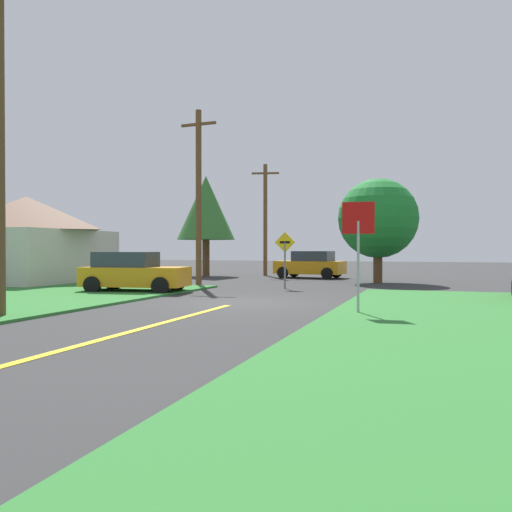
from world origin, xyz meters
TOP-DOWN VIEW (x-y plane):
  - ground_plane at (0.00, 0.00)m, footprint 120.00×120.00m
  - lane_stripe_center at (0.00, -8.00)m, footprint 0.20×14.00m
  - stop_sign at (4.09, -2.05)m, footprint 0.83×0.11m
  - car_approaching_junction at (-1.09, 14.92)m, footprint 4.23×2.45m
  - parked_car_near_building at (-5.40, 2.25)m, footprint 4.31×2.42m
  - utility_pole_mid at (-4.56, 6.57)m, footprint 1.80×0.27m
  - utility_pole_far at (-4.55, 16.74)m, footprint 1.78×0.53m
  - direction_sign at (-0.22, 6.16)m, footprint 0.90×0.10m
  - oak_tree_left at (3.21, 11.55)m, footprint 4.08×4.08m
  - pine_tree_center at (-7.90, 14.72)m, footprint 3.71×3.71m
  - barn at (-13.82, 5.63)m, footprint 6.44×6.90m

SIDE VIEW (x-z plane):
  - ground_plane at x=0.00m, z-range 0.00..0.00m
  - lane_stripe_center at x=0.00m, z-range 0.00..0.01m
  - parked_car_near_building at x=-5.40m, z-range -0.01..1.61m
  - car_approaching_junction at x=-1.09m, z-range -0.01..1.61m
  - direction_sign at x=-0.22m, z-range 0.30..2.79m
  - stop_sign at x=4.09m, z-range 0.64..3.59m
  - barn at x=-13.82m, z-range 0.00..4.43m
  - oak_tree_left at x=3.21m, z-range 0.63..5.98m
  - utility_pole_far at x=-4.55m, z-range 0.15..7.46m
  - utility_pole_mid at x=-4.56m, z-range 0.14..8.42m
  - pine_tree_center at x=-7.90m, z-range 1.15..7.59m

